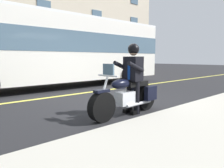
{
  "coord_description": "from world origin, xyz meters",
  "views": [
    {
      "loc": [
        4.41,
        4.81,
        1.38
      ],
      "look_at": [
        1.09,
        1.04,
        0.75
      ],
      "focal_mm": 33.08,
      "sensor_mm": 36.0,
      "label": 1
    }
  ],
  "objects": [
    {
      "name": "building_backdrop",
      "position": [
        -2.56,
        -14.0,
        5.65
      ],
      "size": [
        25.5,
        6.06,
        11.31
      ],
      "color": "beige",
      "rests_on": "ground_plane"
    },
    {
      "name": "bus_near",
      "position": [
        -0.42,
        -4.2,
        1.87
      ],
      "size": [
        11.05,
        2.7,
        3.3
      ],
      "color": "white",
      "rests_on": "ground_plane"
    },
    {
      "name": "motorcycle_main",
      "position": [
        0.84,
        1.34,
        0.45
      ],
      "size": [
        2.22,
        0.66,
        1.26
      ],
      "color": "black",
      "rests_on": "ground_plane"
    },
    {
      "name": "rider_main",
      "position": [
        0.65,
        1.33,
        1.04
      ],
      "size": [
        0.64,
        0.57,
        1.74
      ],
      "color": "black",
      "rests_on": "ground_plane"
    },
    {
      "name": "ground_plane",
      "position": [
        0.0,
        0.0,
        0.0
      ],
      "size": [
        80.0,
        80.0,
        0.0
      ],
      "primitive_type": "plane",
      "color": "black"
    },
    {
      "name": "lane_center_stripe",
      "position": [
        0.0,
        -2.0,
        0.01
      ],
      "size": [
        60.0,
        0.16,
        0.01
      ],
      "primitive_type": "cube",
      "color": "#E5DB4C",
      "rests_on": "ground_plane"
    }
  ]
}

